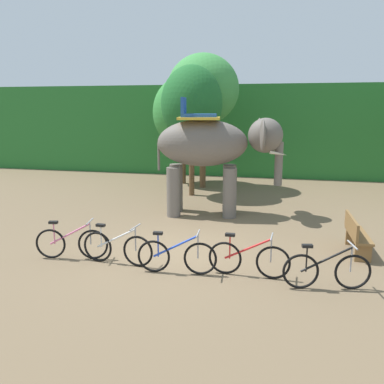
# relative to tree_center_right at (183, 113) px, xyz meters

# --- Properties ---
(ground_plane) EXTENTS (80.00, 80.00, 0.00)m
(ground_plane) POSITION_rel_tree_center_right_xyz_m (2.00, -8.88, -3.24)
(ground_plane) COLOR brown
(foliage_hedge) EXTENTS (36.00, 6.00, 4.59)m
(foliage_hedge) POSITION_rel_tree_center_right_xyz_m (2.00, 5.38, -0.95)
(foliage_hedge) COLOR #28702D
(foliage_hedge) RESTS_ON ground
(tree_center_right) EXTENTS (2.74, 2.74, 4.84)m
(tree_center_right) POSITION_rel_tree_center_right_xyz_m (0.00, 0.00, 0.00)
(tree_center_right) COLOR brown
(tree_center_right) RESTS_ON ground
(tree_far_left) EXTENTS (2.37, 2.37, 5.07)m
(tree_far_left) POSITION_rel_tree_center_right_xyz_m (0.94, -2.42, 0.34)
(tree_far_left) COLOR brown
(tree_far_left) RESTS_ON ground
(tree_far_right) EXTENTS (3.03, 3.03, 5.69)m
(tree_far_right) POSITION_rel_tree_center_right_xyz_m (1.05, -0.74, 0.95)
(tree_far_right) COLOR brown
(tree_far_right) RESTS_ON ground
(elephant) EXTENTS (4.23, 2.22, 3.78)m
(elephant) POSITION_rel_tree_center_right_xyz_m (2.26, -5.15, -1.04)
(elephant) COLOR #665E56
(elephant) RESTS_ON ground
(bike_pink) EXTENTS (1.69, 0.52, 0.92)m
(bike_pink) POSITION_rel_tree_center_right_xyz_m (-0.23, -9.86, -2.86)
(bike_pink) COLOR black
(bike_pink) RESTS_ON ground
(bike_white) EXTENTS (1.71, 0.52, 0.92)m
(bike_white) POSITION_rel_tree_center_right_xyz_m (0.94, -9.94, -2.86)
(bike_white) COLOR black
(bike_white) RESTS_ON ground
(bike_blue) EXTENTS (1.71, 0.52, 0.92)m
(bike_blue) POSITION_rel_tree_center_right_xyz_m (2.37, -10.15, -2.86)
(bike_blue) COLOR black
(bike_blue) RESTS_ON ground
(bike_red) EXTENTS (1.71, 0.52, 0.92)m
(bike_red) POSITION_rel_tree_center_right_xyz_m (3.87, -9.98, -2.86)
(bike_red) COLOR black
(bike_red) RESTS_ON ground
(bike_black) EXTENTS (1.69, 0.53, 0.92)m
(bike_black) POSITION_rel_tree_center_right_xyz_m (5.39, -10.25, -2.86)
(bike_black) COLOR black
(bike_black) RESTS_ON ground
(wooden_bench) EXTENTS (0.45, 1.51, 0.89)m
(wooden_bench) POSITION_rel_tree_center_right_xyz_m (6.27, -7.98, -2.76)
(wooden_bench) COLOR brown
(wooden_bench) RESTS_ON ground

